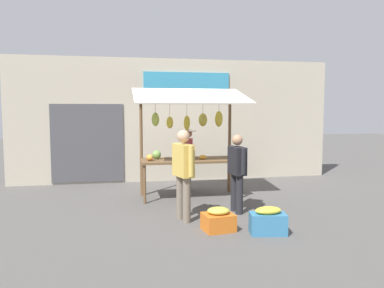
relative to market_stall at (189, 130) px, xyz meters
name	(u,v)px	position (x,y,z in m)	size (l,w,h in m)	color
ground_plane	(190,197)	(-0.01, 0.05, -1.55)	(40.00, 40.00, 0.00)	#514F4C
street_backdrop	(174,120)	(0.03, -2.15, 0.15)	(9.00, 0.30, 3.40)	#B2A893
market_stall	(189,130)	(0.00, 0.00, 0.00)	(2.50, 1.46, 2.50)	brown
vendor_with_sunhat	(188,155)	(-0.12, -0.70, -0.66)	(0.39, 0.65, 1.52)	#4C4C51
shopper_with_ponytail	(183,169)	(0.42, 1.79, -0.60)	(0.35, 0.67, 1.63)	#726656
shopper_in_grey_tee	(237,168)	(-0.69, 1.45, -0.68)	(0.26, 0.66, 1.52)	#232328
produce_crate_near	(268,221)	(-0.79, 2.77, -1.34)	(0.62, 0.42, 0.45)	teal
produce_crate_side	(218,220)	(-0.05, 2.45, -1.37)	(0.54, 0.48, 0.39)	#D1661E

